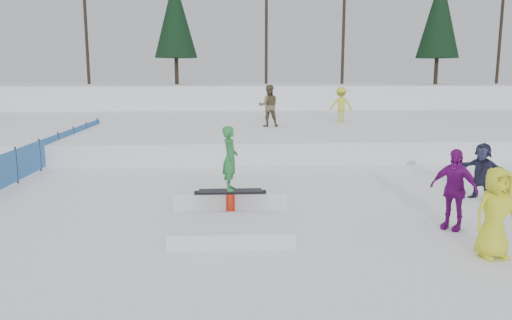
{
  "coord_description": "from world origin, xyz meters",
  "views": [
    {
      "loc": [
        -0.22,
        -10.3,
        3.25
      ],
      "look_at": [
        0.5,
        2.0,
        1.1
      ],
      "focal_mm": 35.0,
      "sensor_mm": 36.0,
      "label": 1
    }
  ],
  "objects": [
    {
      "name": "spectator_purple",
      "position": [
        4.5,
        -0.41,
        0.86
      ],
      "size": [
        0.99,
        1.02,
        1.72
      ],
      "primitive_type": "imported",
      "rotation": [
        0.0,
        0.0,
        -0.82
      ],
      "color": "#7C0F7F",
      "rests_on": "ground"
    },
    {
      "name": "walker_ygreen",
      "position": [
        5.55,
        14.69,
        1.68
      ],
      "size": [
        1.15,
        0.68,
        1.76
      ],
      "primitive_type": "imported",
      "rotation": [
        0.0,
        0.0,
        3.12
      ],
      "color": "gold",
      "rests_on": "snow_midrise"
    },
    {
      "name": "jib_rail_feature",
      "position": [
        -0.16,
        1.1,
        0.3
      ],
      "size": [
        2.6,
        4.4,
        2.11
      ],
      "color": "white",
      "rests_on": "ground"
    },
    {
      "name": "safety_fence",
      "position": [
        -6.5,
        6.6,
        0.55
      ],
      "size": [
        0.05,
        16.0,
        1.1
      ],
      "color": "#2E68AB",
      "rests_on": "ground"
    },
    {
      "name": "treeline",
      "position": [
        6.18,
        28.28,
        7.45
      ],
      "size": [
        40.24,
        4.22,
        10.5
      ],
      "color": "black",
      "rests_on": "snow_berm"
    },
    {
      "name": "snow_berm",
      "position": [
        0.0,
        30.0,
        1.2
      ],
      "size": [
        60.0,
        14.0,
        2.4
      ],
      "primitive_type": "cube",
      "color": "white",
      "rests_on": "ground"
    },
    {
      "name": "walker_olive",
      "position": [
        1.72,
        12.77,
        1.76
      ],
      "size": [
        0.94,
        0.73,
        1.93
      ],
      "primitive_type": "imported",
      "rotation": [
        0.0,
        0.0,
        3.15
      ],
      "color": "brown",
      "rests_on": "snow_midrise"
    },
    {
      "name": "snow_midrise",
      "position": [
        0.0,
        16.0,
        0.4
      ],
      "size": [
        50.0,
        18.0,
        0.8
      ],
      "primitive_type": "cube",
      "color": "white",
      "rests_on": "ground"
    },
    {
      "name": "spectator_yellow",
      "position": [
        4.5,
        -2.06,
        0.82
      ],
      "size": [
        0.86,
        0.62,
        1.64
      ],
      "primitive_type": "imported",
      "rotation": [
        0.0,
        0.0,
        0.13
      ],
      "color": "yellow",
      "rests_on": "ground"
    },
    {
      "name": "spectator_dark",
      "position": [
        6.38,
        2.03,
        0.74
      ],
      "size": [
        1.19,
        1.35,
        1.48
      ],
      "primitive_type": "imported",
      "rotation": [
        0.0,
        0.0,
        -0.91
      ],
      "color": "#21243C",
      "rests_on": "ground"
    },
    {
      "name": "ground",
      "position": [
        0.0,
        0.0,
        0.0
      ],
      "size": [
        120.0,
        120.0,
        0.0
      ],
      "primitive_type": "plane",
      "color": "white"
    }
  ]
}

